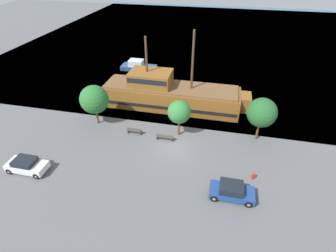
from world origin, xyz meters
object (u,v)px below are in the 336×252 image
object	(u,v)px
moored_boat_dockside	(138,66)
parked_car_curb_front	(27,165)
parked_car_curb_mid	(232,191)
fire_hydrant	(253,176)
bench_promenade_east	(134,131)
bench_promenade_west	(165,137)
pirate_ship	(169,94)

from	to	relation	value
moored_boat_dockside	parked_car_curb_front	world-z (taller)	moored_boat_dockside
parked_car_curb_mid	fire_hydrant	size ratio (longest dim) A/B	4.97
parked_car_curb_mid	bench_promenade_east	xyz separation A→B (m)	(-11.16, 7.02, -0.27)
bench_promenade_west	bench_promenade_east	bearing A→B (deg)	173.62
moored_boat_dockside	bench_promenade_west	world-z (taller)	moored_boat_dockside
parked_car_curb_front	fire_hydrant	distance (m)	21.52
parked_car_curb_mid	bench_promenade_west	distance (m)	9.94
fire_hydrant	bench_promenade_east	distance (m)	13.84
pirate_ship	bench_promenade_east	distance (m)	7.78
parked_car_curb_front	fire_hydrant	size ratio (longest dim) A/B	5.01
moored_boat_dockside	fire_hydrant	distance (m)	29.53
fire_hydrant	moored_boat_dockside	bearing A→B (deg)	129.08
moored_boat_dockside	parked_car_curb_front	distance (m)	26.64
bench_promenade_east	fire_hydrant	bearing A→B (deg)	-18.61
pirate_ship	moored_boat_dockside	size ratio (longest dim) A/B	3.13
pirate_ship	fire_hydrant	size ratio (longest dim) A/B	25.15
moored_boat_dockside	parked_car_curb_front	xyz separation A→B (m)	(-2.60, -26.51, 0.07)
pirate_ship	parked_car_curb_mid	size ratio (longest dim) A/B	5.06
parked_car_curb_front	parked_car_curb_mid	size ratio (longest dim) A/B	1.01
pirate_ship	moored_boat_dockside	xyz separation A→B (m)	(-8.08, 11.29, -1.15)
moored_boat_dockside	parked_car_curb_mid	size ratio (longest dim) A/B	1.61
parked_car_curb_front	bench_promenade_west	xyz separation A→B (m)	(11.84, 7.59, -0.25)
pirate_ship	bench_promenade_west	bearing A→B (deg)	-81.43
moored_boat_dockside	fire_hydrant	world-z (taller)	moored_boat_dockside
parked_car_curb_mid	bench_promenade_east	world-z (taller)	parked_car_curb_mid
parked_car_curb_mid	bench_promenade_east	bearing A→B (deg)	147.81
fire_hydrant	parked_car_curb_mid	bearing A→B (deg)	-126.88
parked_car_curb_front	bench_promenade_east	xyz separation A→B (m)	(8.11, 8.01, -0.25)
bench_promenade_east	moored_boat_dockside	bearing A→B (deg)	106.56
parked_car_curb_front	fire_hydrant	xyz separation A→B (m)	(21.22, 3.59, -0.28)
parked_car_curb_front	bench_promenade_west	size ratio (longest dim) A/B	2.05
bench_promenade_east	bench_promenade_west	distance (m)	3.76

